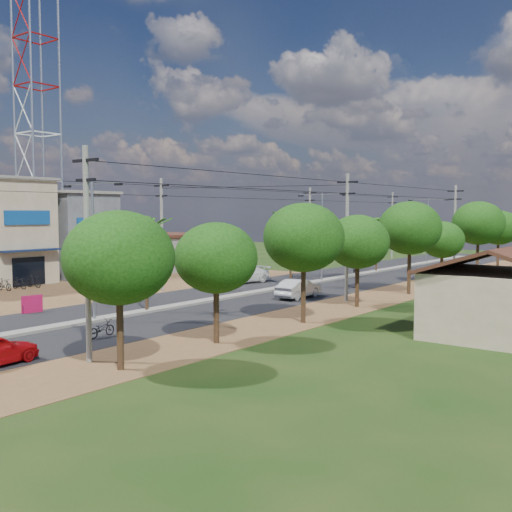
{
  "coord_description": "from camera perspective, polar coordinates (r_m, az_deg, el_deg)",
  "views": [
    {
      "loc": [
        28.03,
        -21.31,
        6.27
      ],
      "look_at": [
        0.66,
        14.38,
        3.0
      ],
      "focal_mm": 42.0,
      "sensor_mm": 36.0,
      "label": 1
    }
  ],
  "objects": [
    {
      "name": "utility_pole_e_a",
      "position": [
        25.65,
        -15.78,
        0.62
      ],
      "size": [
        1.6,
        0.24,
        9.0
      ],
      "color": "#605E56",
      "rests_on": "ground"
    },
    {
      "name": "tree_east_c",
      "position": [
        33.75,
        4.56,
        1.76
      ],
      "size": [
        4.6,
        4.6,
        6.83
      ],
      "color": "black",
      "rests_on": "ground"
    },
    {
      "name": "moto_rider_west_a",
      "position": [
        53.1,
        3.84,
        -2.12
      ],
      "size": [
        1.15,
        1.89,
        0.94
      ],
      "primitive_type": "imported",
      "rotation": [
        0.0,
        0.0,
        -0.32
      ],
      "color": "black",
      "rests_on": "ground"
    },
    {
      "name": "dirt_lot_west",
      "position": [
        52.44,
        -18.15,
        -2.9
      ],
      "size": [
        18.0,
        46.0,
        0.04
      ],
      "primitive_type": "cube",
      "color": "#53391C",
      "rests_on": "ground"
    },
    {
      "name": "palm_median_mid",
      "position": [
        49.92,
        3.33,
        3.73
      ],
      "size": [
        2.0,
        2.0,
        6.55
      ],
      "color": "black",
      "rests_on": "ground"
    },
    {
      "name": "shophouse_cream",
      "position": [
        57.49,
        -23.01,
        2.22
      ],
      "size": [
        9.0,
        6.4,
        9.3
      ],
      "color": "gray",
      "rests_on": "ground"
    },
    {
      "name": "tree_east_e",
      "position": [
        47.08,
        14.44,
        2.59
      ],
      "size": [
        4.8,
        4.8,
        7.14
      ],
      "color": "black",
      "rests_on": "ground"
    },
    {
      "name": "moto_rider_west_b",
      "position": [
        62.3,
        9.34,
        -1.15
      ],
      "size": [
        1.25,
        1.95,
        1.14
      ],
      "primitive_type": "imported",
      "rotation": [
        0.0,
        0.0,
        0.41
      ],
      "color": "black",
      "rests_on": "ground"
    },
    {
      "name": "streetlight_mid",
      "position": [
        54.15,
        6.3,
        2.56
      ],
      "size": [
        5.1,
        0.18,
        8.0
      ],
      "color": "gray",
      "rests_on": "ground"
    },
    {
      "name": "median",
      "position": [
        48.67,
        1.98,
        -3.14
      ],
      "size": [
        1.0,
        90.0,
        0.18
      ],
      "primitive_type": "cube",
      "color": "#605E56",
      "rests_on": "ground"
    },
    {
      "name": "utility_pole_e_b",
      "position": [
        42.61,
        8.66,
        2.08
      ],
      "size": [
        1.6,
        0.24,
        9.0
      ],
      "color": "#605E56",
      "rests_on": "ground"
    },
    {
      "name": "palm_median_far",
      "position": [
        63.8,
        11.44,
        3.17
      ],
      "size": [
        2.0,
        2.0,
        5.85
      ],
      "color": "black",
      "rests_on": "ground"
    },
    {
      "name": "utility_pole_w_b",
      "position": [
        48.36,
        -8.96,
        2.31
      ],
      "size": [
        1.6,
        0.24,
        9.0
      ],
      "color": "#605E56",
      "rests_on": "ground"
    },
    {
      "name": "car_parked_dark",
      "position": [
        49.43,
        -12.11,
        -2.49
      ],
      "size": [
        3.87,
        2.01,
        1.26
      ],
      "primitive_type": "imported",
      "rotation": [
        0.0,
        0.0,
        1.42
      ],
      "color": "black",
      "rests_on": "ground"
    },
    {
      "name": "tree_east_d",
      "position": [
        39.97,
        9.66,
        1.33
      ],
      "size": [
        4.2,
        4.2,
        6.13
      ],
      "color": "black",
      "rests_on": "ground"
    },
    {
      "name": "tree_east_a",
      "position": [
        24.1,
        -12.92,
        -0.18
      ],
      "size": [
        4.4,
        4.4,
        6.37
      ],
      "color": "black",
      "rests_on": "ground"
    },
    {
      "name": "car_silver_mid",
      "position": [
        43.83,
        4.07,
        -3.15
      ],
      "size": [
        1.6,
        4.29,
        1.4
      ],
      "primitive_type": "imported",
      "rotation": [
        0.0,
        0.0,
        3.17
      ],
      "color": "#94979C",
      "rests_on": "ground"
    },
    {
      "name": "utility_pole_w_d",
      "position": [
        83.98,
        12.84,
        3.02
      ],
      "size": [
        1.6,
        0.24,
        9.0
      ],
      "color": "#605E56",
      "rests_on": "ground"
    },
    {
      "name": "low_shed",
      "position": [
        66.9,
        -9.76,
        0.41
      ],
      "size": [
        10.4,
        10.4,
        3.95
      ],
      "color": "#605E56",
      "rests_on": "ground"
    },
    {
      "name": "car_white_far",
      "position": [
        53.28,
        -1.07,
        -1.84
      ],
      "size": [
        2.95,
        5.15,
        1.41
      ],
      "primitive_type": "imported",
      "rotation": [
        0.0,
        0.0,
        -0.21
      ],
      "color": "silver",
      "rests_on": "ground"
    },
    {
      "name": "road",
      "position": [
        46.29,
        -0.18,
        -3.6
      ],
      "size": [
        12.0,
        110.0,
        0.04
      ],
      "primitive_type": "cube",
      "color": "black",
      "rests_on": "ground"
    },
    {
      "name": "tree_east_b",
      "position": [
        28.45,
        -3.82,
        -0.2
      ],
      "size": [
        4.0,
        4.0,
        5.83
      ],
      "color": "black",
      "rests_on": "ground"
    },
    {
      "name": "house_east_near",
      "position": [
        32.55,
        22.96,
        -3.01
      ],
      "size": [
        7.6,
        7.5,
        4.6
      ],
      "color": "gray",
      "rests_on": "ground"
    },
    {
      "name": "shophouse_grey",
      "position": [
        61.25,
        -17.29,
        2.0
      ],
      "size": [
        9.0,
        6.4,
        8.3
      ],
      "color": "#43454A",
      "rests_on": "ground"
    },
    {
      "name": "utility_pole_e_c",
      "position": [
        62.78,
        18.4,
        2.56
      ],
      "size": [
        1.6,
        0.24,
        9.0
      ],
      "color": "#605E56",
      "rests_on": "ground"
    },
    {
      "name": "tree_east_h",
      "position": [
        69.83,
        22.11,
        2.51
      ],
      "size": [
        4.4,
        4.4,
        6.52
      ],
      "color": "black",
      "rests_on": "ground"
    },
    {
      "name": "tree_east_g",
      "position": [
        62.05,
        20.42,
        2.95
      ],
      "size": [
        5.0,
        5.0,
        7.38
      ],
      "color": "black",
      "rests_on": "ground"
    },
    {
      "name": "palm_median_near",
      "position": [
        37.77,
        -10.45,
        2.98
      ],
      "size": [
        2.0,
        2.0,
        6.15
      ],
      "color": "black",
      "rests_on": "ground"
    },
    {
      "name": "tree_east_f",
      "position": [
        54.71,
        17.32,
        1.47
      ],
      "size": [
        3.8,
        3.8,
        5.52
      ],
      "color": "black",
      "rests_on": "ground"
    },
    {
      "name": "streetlight_near",
      "position": [
        35.24,
        -15.27,
        1.6
      ],
      "size": [
        5.1,
        0.18,
        8.0
      ],
      "color": "gray",
      "rests_on": "ground"
    },
    {
      "name": "roadside_sign",
      "position": [
        39.87,
        -20.55,
        -4.34
      ],
      "size": [
        0.24,
        1.36,
        1.14
      ],
      "rotation": [
        0.0,
        0.0,
        -0.11
      ],
      "color": "#9E0E3D",
      "rests_on": "ground"
    },
    {
      "name": "streetlight_far",
      "position": [
        76.63,
        16.04,
        2.89
      ],
      "size": [
        5.1,
        0.18,
        8.0
      ],
      "color": "gray",
      "rests_on": "ground"
    },
    {
      "name": "dirt_shoulder_east",
      "position": [
        41.7,
        9.13,
        -4.52
      ],
      "size": [
        5.0,
        90.0,
        0.03
      ],
      "primitive_type": "cube",
      "color": "#53391C",
      "rests_on": "ground"
    },
    {
      "name": "moto_rider_east",
      "position": [
        31.1,
        -14.5,
        -6.79
      ],
      "size": [
        0.72,
        1.7,
        0.87
      ],
      "primitive_type": "imported",
      "rotation": [
        0.0,
        0.0,
        3.23
      ],
      "color": "black",
      "rests_on": "ground"
    },
    {
      "name": "utility_pole_w_c",
      "position": [
        65.49,
        5.14,
        2.82
      ],
      "size": [
        1.6,
        0.24,
        9.0
      ],
      "color": "#605E56",
      "rests_on": "ground"
    },
    {
      "name": "telecom_tower",
      "position": [
        66.63,
        -20.16,
        15.02
      ],
      "size": [
        3.8,
        3.8,
        43.0
      ],
      "color": "gray",
      "rests_on": "ground"
    },
    {
      "name": "ground",
      "position": [
        35.76,
        -15.12,
        -6.08
      ],
      "size": [
        160.0,
        160.0,
        0.0
      ],
      "primitive_type": "plane",
      "color": "black",
      "rests_on": "ground"
    }
  ]
}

